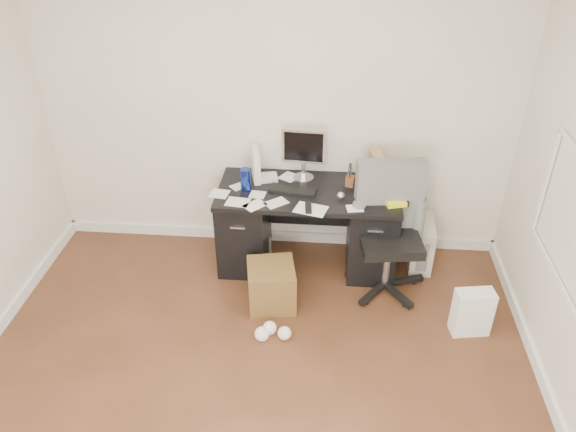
% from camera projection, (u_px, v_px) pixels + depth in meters
% --- Properties ---
extents(ground, '(4.00, 4.00, 0.00)m').
position_uv_depth(ground, '(247.00, 413.00, 3.67)').
color(ground, '#402614').
rests_on(ground, ground).
extents(room_shell, '(4.02, 4.02, 2.71)m').
position_uv_depth(room_shell, '(241.00, 191.00, 2.80)').
color(room_shell, beige).
rests_on(room_shell, ground).
extents(desk, '(1.50, 0.70, 0.75)m').
position_uv_depth(desk, '(308.00, 225.00, 4.82)').
color(desk, black).
rests_on(desk, ground).
extents(loose_papers, '(1.10, 0.60, 0.00)m').
position_uv_depth(loose_papers, '(284.00, 192.00, 4.60)').
color(loose_papers, white).
rests_on(loose_papers, desk).
extents(lcd_monitor, '(0.38, 0.24, 0.46)m').
position_uv_depth(lcd_monitor, '(304.00, 154.00, 4.67)').
color(lcd_monitor, silver).
rests_on(lcd_monitor, desk).
extents(keyboard, '(0.40, 0.19, 0.02)m').
position_uv_depth(keyboard, '(293.00, 190.00, 4.61)').
color(keyboard, black).
rests_on(keyboard, desk).
extents(computer_mouse, '(0.08, 0.08, 0.06)m').
position_uv_depth(computer_mouse, '(341.00, 196.00, 4.49)').
color(computer_mouse, silver).
rests_on(computer_mouse, desk).
extents(travel_mug, '(0.10, 0.10, 0.19)m').
position_uv_depth(travel_mug, '(245.00, 180.00, 4.58)').
color(travel_mug, navy).
rests_on(travel_mug, desk).
extents(white_binder, '(0.17, 0.26, 0.28)m').
position_uv_depth(white_binder, '(256.00, 164.00, 4.72)').
color(white_binder, silver).
rests_on(white_binder, desk).
extents(magazine_file, '(0.16, 0.26, 0.28)m').
position_uv_depth(magazine_file, '(376.00, 168.00, 4.65)').
color(magazine_file, '#A3784E').
rests_on(magazine_file, desk).
extents(pen_cup, '(0.10, 0.10, 0.21)m').
position_uv_depth(pen_cup, '(350.00, 175.00, 4.64)').
color(pen_cup, '#5B301A').
rests_on(pen_cup, desk).
extents(yellow_book, '(0.22, 0.25, 0.04)m').
position_uv_depth(yellow_book, '(394.00, 199.00, 4.47)').
color(yellow_book, yellow).
rests_on(yellow_book, desk).
extents(paper_remote, '(0.29, 0.26, 0.02)m').
position_uv_depth(paper_remote, '(311.00, 208.00, 4.37)').
color(paper_remote, white).
rests_on(paper_remote, desk).
extents(office_chair, '(0.70, 0.70, 1.10)m').
position_uv_depth(office_chair, '(390.00, 234.00, 4.45)').
color(office_chair, '#585B58').
rests_on(office_chair, ground).
extents(pc_tower, '(0.21, 0.43, 0.43)m').
position_uv_depth(pc_tower, '(421.00, 243.00, 4.92)').
color(pc_tower, beige).
rests_on(pc_tower, ground).
extents(shopping_bag, '(0.31, 0.24, 0.38)m').
position_uv_depth(shopping_bag, '(472.00, 312.00, 4.20)').
color(shopping_bag, white).
rests_on(shopping_bag, ground).
extents(wicker_basket, '(0.43, 0.43, 0.37)m').
position_uv_depth(wicker_basket, '(271.00, 285.00, 4.48)').
color(wicker_basket, '#463115').
rests_on(wicker_basket, ground).
extents(desk_printer, '(0.35, 0.32, 0.17)m').
position_uv_depth(desk_printer, '(253.00, 241.00, 5.17)').
color(desk_printer, slate).
rests_on(desk_printer, ground).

